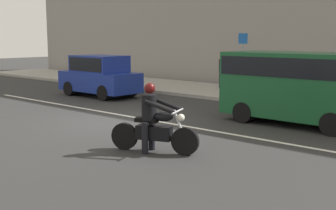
{
  "coord_description": "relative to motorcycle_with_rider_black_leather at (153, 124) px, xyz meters",
  "views": [
    {
      "loc": [
        10.17,
        -8.99,
        2.63
      ],
      "look_at": [
        3.03,
        -0.98,
        0.96
      ],
      "focal_mm": 47.26,
      "sensor_mm": 36.0,
      "label": 1
    }
  ],
  "objects": [
    {
      "name": "ground_plane",
      "position": [
        -3.37,
        1.86,
        -0.65
      ],
      "size": [
        80.0,
        80.0,
        0.0
      ],
      "primitive_type": "plane",
      "color": "#2C2C2C"
    },
    {
      "name": "sidewalk_slab",
      "position": [
        -3.37,
        9.86,
        -0.58
      ],
      "size": [
        40.0,
        4.4,
        0.14
      ],
      "primitive_type": "cube",
      "color": "#99968E",
      "rests_on": "ground_plane"
    },
    {
      "name": "lane_marking_stripe",
      "position": [
        -2.98,
        2.76,
        -0.65
      ],
      "size": [
        18.0,
        0.14,
        0.01
      ],
      "primitive_type": "cube",
      "color": "silver",
      "rests_on": "ground_plane"
    },
    {
      "name": "motorcycle_with_rider_black_leather",
      "position": [
        0.0,
        0.0,
        0.0
      ],
      "size": [
        2.02,
        0.98,
        1.6
      ],
      "color": "black",
      "rests_on": "ground_plane"
    },
    {
      "name": "parked_hatchback_cobalt_blue",
      "position": [
        -8.36,
        5.33,
        0.28
      ],
      "size": [
        3.79,
        1.76,
        1.8
      ],
      "color": "navy",
      "rests_on": "ground_plane"
    },
    {
      "name": "parked_van_forest_green",
      "position": [
        1.02,
        5.23,
        0.6
      ],
      "size": [
        4.44,
        1.96,
        2.15
      ],
      "color": "#164C28",
      "rests_on": "ground_plane"
    },
    {
      "name": "street_sign_post",
      "position": [
        -3.48,
        9.23,
        1.08
      ],
      "size": [
        0.44,
        0.08,
        2.64
      ],
      "color": "gray",
      "rests_on": "sidewalk_slab"
    },
    {
      "name": "pedestrian_bystander",
      "position": [
        -5.41,
        10.49,
        0.42
      ],
      "size": [
        0.34,
        0.34,
        1.61
      ],
      "color": "black",
      "rests_on": "sidewalk_slab"
    }
  ]
}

